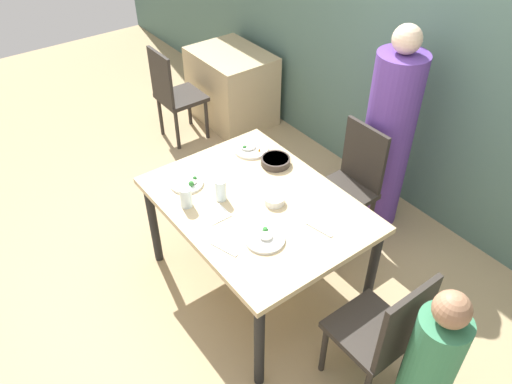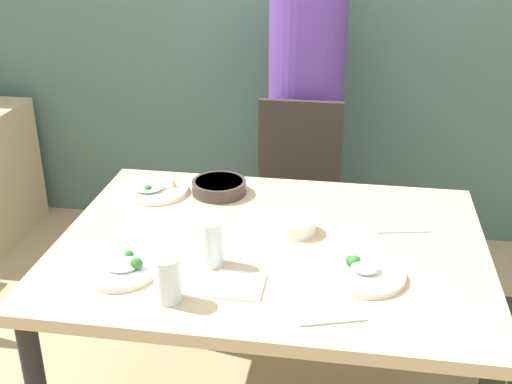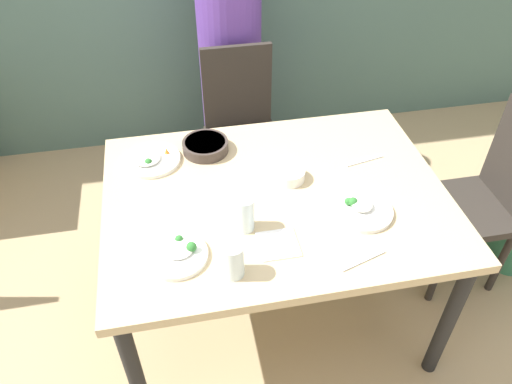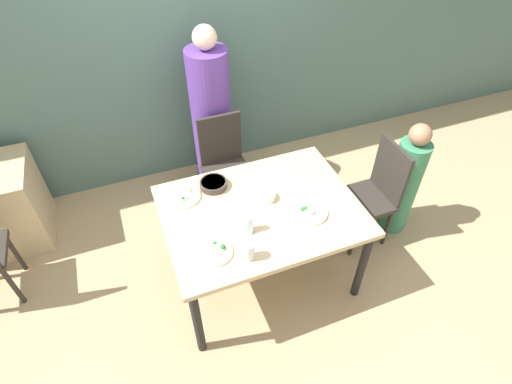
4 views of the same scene
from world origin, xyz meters
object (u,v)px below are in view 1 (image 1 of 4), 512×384
(bowl_curry, at_px, (276,161))
(plate_rice_adult, at_px, (250,148))
(person_child, at_px, (427,372))
(person_adult, at_px, (388,140))
(chair_child_spot, at_px, (382,332))
(chair_adult_spot, at_px, (350,183))
(glass_water_tall, at_px, (221,190))

(bowl_curry, xyz_separation_m, plate_rice_adult, (-0.24, -0.04, -0.01))
(person_child, bearing_deg, plate_rice_adult, 172.47)
(person_adult, bearing_deg, chair_child_spot, -48.05)
(chair_adult_spot, distance_m, bowl_curry, 0.63)
(person_child, bearing_deg, glass_water_tall, -171.17)
(chair_adult_spot, bearing_deg, plate_rice_adult, -131.54)
(bowl_curry, bearing_deg, person_adult, 74.01)
(chair_adult_spot, height_order, glass_water_tall, chair_adult_spot)
(person_child, height_order, glass_water_tall, person_child)
(chair_child_spot, xyz_separation_m, glass_water_tall, (-1.17, -0.23, 0.32))
(chair_adult_spot, height_order, person_child, person_child)
(chair_adult_spot, xyz_separation_m, bowl_curry, (-0.25, -0.51, 0.27))
(bowl_curry, relative_size, glass_water_tall, 1.41)
(glass_water_tall, bearing_deg, chair_child_spot, 10.98)
(chair_adult_spot, relative_size, person_adult, 0.58)
(plate_rice_adult, xyz_separation_m, glass_water_tall, (0.33, -0.47, 0.06))
(person_child, xyz_separation_m, plate_rice_adult, (-1.79, 0.24, 0.26))
(person_adult, bearing_deg, chair_adult_spot, -90.00)
(person_adult, height_order, bowl_curry, person_adult)
(plate_rice_adult, bearing_deg, bowl_curry, 8.81)
(chair_adult_spot, bearing_deg, chair_child_spot, -37.69)
(plate_rice_adult, bearing_deg, chair_child_spot, -8.98)
(chair_child_spot, xyz_separation_m, bowl_curry, (-1.26, 0.27, 0.27))
(chair_child_spot, distance_m, person_adult, 1.54)
(chair_adult_spot, relative_size, person_child, 0.86)
(person_adult, bearing_deg, plate_rice_adult, -118.52)
(chair_child_spot, xyz_separation_m, person_adult, (-1.02, 1.13, 0.23))
(bowl_curry, bearing_deg, chair_adult_spot, 64.34)
(person_child, xyz_separation_m, bowl_curry, (-1.55, 0.27, 0.27))
(chair_adult_spot, bearing_deg, bowl_curry, -115.66)
(chair_child_spot, distance_m, bowl_curry, 1.32)
(chair_child_spot, relative_size, person_child, 0.86)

